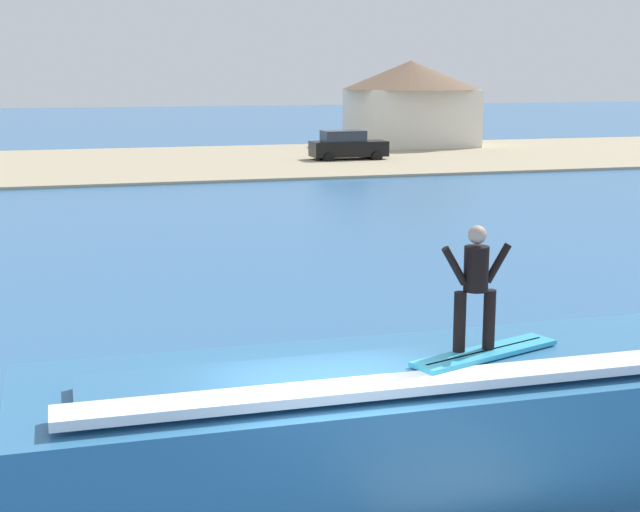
{
  "coord_description": "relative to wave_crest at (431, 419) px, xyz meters",
  "views": [
    {
      "loc": [
        -3.01,
        -9.88,
        5.45
      ],
      "look_at": [
        1.63,
        6.51,
        2.02
      ],
      "focal_mm": 52.31,
      "sensor_mm": 36.0,
      "label": 1
    }
  ],
  "objects": [
    {
      "name": "wave_crest",
      "position": [
        0.0,
        0.0,
        0.0
      ],
      "size": [
        10.83,
        3.11,
        1.79
      ],
      "color": "teal",
      "rests_on": "ground_plane"
    },
    {
      "name": "surfer",
      "position": [
        0.45,
        -0.28,
        1.92
      ],
      "size": [
        0.97,
        0.32,
        1.65
      ],
      "color": "black",
      "rests_on": "surfboard"
    },
    {
      "name": "car_far_shore",
      "position": [
        12.13,
        42.28,
        0.1
      ],
      "size": [
        4.53,
        2.07,
        1.86
      ],
      "color": "black",
      "rests_on": "ground_plane"
    },
    {
      "name": "house_gabled_white",
      "position": [
        19.58,
        51.15,
        2.54
      ],
      "size": [
        9.68,
        9.68,
        6.03
      ],
      "color": "silver",
      "rests_on": "ground_plane"
    },
    {
      "name": "surfboard",
      "position": [
        0.59,
        -0.35,
        0.98
      ],
      "size": [
        2.28,
        1.19,
        0.06
      ],
      "color": "#33A5CC",
      "rests_on": "wave_crest"
    },
    {
      "name": "shoreline_bank",
      "position": [
        -1.63,
        43.9,
        -0.77
      ],
      "size": [
        120.0,
        20.32,
        0.14
      ],
      "color": "tan",
      "rests_on": "ground_plane"
    }
  ]
}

